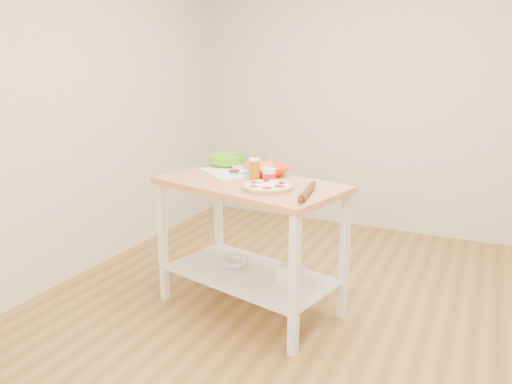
{
  "coord_description": "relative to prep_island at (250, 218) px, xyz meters",
  "views": [
    {
      "loc": [
        0.87,
        -2.68,
        1.66
      ],
      "look_at": [
        -0.47,
        0.15,
        0.84
      ],
      "focal_mm": 35.0,
      "sensor_mm": 36.0,
      "label": 1
    }
  ],
  "objects": [
    {
      "name": "room_shell",
      "position": [
        0.51,
        -0.15,
        0.7
      ],
      "size": [
        4.04,
        4.54,
        2.74
      ],
      "color": "#A0723B",
      "rests_on": "ground"
    },
    {
      "name": "prep_island",
      "position": [
        0.0,
        0.0,
        0.0
      ],
      "size": [
        1.33,
        0.92,
        0.9
      ],
      "rotation": [
        0.0,
        0.0,
        -0.24
      ],
      "color": "tan",
      "rests_on": "ground"
    },
    {
      "name": "pizza",
      "position": [
        0.18,
        -0.12,
        0.27
      ],
      "size": [
        0.32,
        0.32,
        0.05
      ],
      "rotation": [
        0.0,
        0.0,
        -0.39
      ],
      "color": "#DEB05E",
      "rests_on": "prep_island"
    },
    {
      "name": "cutting_board",
      "position": [
        -0.25,
        0.18,
        0.26
      ],
      "size": [
        0.5,
        0.48,
        0.04
      ],
      "rotation": [
        0.0,
        0.0,
        -0.66
      ],
      "color": "white",
      "rests_on": "prep_island"
    },
    {
      "name": "spatula",
      "position": [
        -0.13,
        0.12,
        0.27
      ],
      "size": [
        0.15,
        0.06,
        0.01
      ],
      "rotation": [
        0.0,
        0.0,
        0.06
      ],
      "color": "#3BD8B4",
      "rests_on": "cutting_board"
    },
    {
      "name": "knife",
      "position": [
        -0.27,
        0.29,
        0.27
      ],
      "size": [
        0.27,
        0.03,
        0.01
      ],
      "rotation": [
        0.0,
        0.0,
        0.01
      ],
      "color": "silver",
      "rests_on": "cutting_board"
    },
    {
      "name": "orange_bowl",
      "position": [
        0.02,
        0.22,
        0.28
      ],
      "size": [
        0.39,
        0.39,
        0.07
      ],
      "primitive_type": "imported",
      "rotation": [
        0.0,
        0.0,
        -0.52
      ],
      "color": "#FF490E",
      "rests_on": "prep_island"
    },
    {
      "name": "green_bowl",
      "position": [
        -0.36,
        0.35,
        0.29
      ],
      "size": [
        0.37,
        0.37,
        0.09
      ],
      "primitive_type": "imported",
      "rotation": [
        0.0,
        0.0,
        -0.44
      ],
      "color": "#5FB918",
      "rests_on": "prep_island"
    },
    {
      "name": "beer_pint",
      "position": [
        0.01,
        0.06,
        0.32
      ],
      "size": [
        0.07,
        0.07,
        0.14
      ],
      "color": "#AC6613",
      "rests_on": "prep_island"
    },
    {
      "name": "yogurt_tub",
      "position": [
        0.13,
        0.01,
        0.3
      ],
      "size": [
        0.09,
        0.09,
        0.18
      ],
      "color": "white",
      "rests_on": "prep_island"
    },
    {
      "name": "rolling_pin",
      "position": [
        0.45,
        -0.15,
        0.27
      ],
      "size": [
        0.09,
        0.35,
        0.04
      ],
      "primitive_type": "cylinder",
      "rotation": [
        1.57,
        0.0,
        0.15
      ],
      "color": "#542D13",
      "rests_on": "prep_island"
    },
    {
      "name": "shelf_glass_bowl",
      "position": [
        -0.15,
        0.05,
        -0.36
      ],
      "size": [
        0.23,
        0.23,
        0.06
      ],
      "primitive_type": "imported",
      "rotation": [
        0.0,
        0.0,
        0.16
      ],
      "color": "silver",
      "rests_on": "prep_island"
    },
    {
      "name": "shelf_bin",
      "position": [
        0.31,
        -0.04,
        -0.33
      ],
      "size": [
        0.15,
        0.15,
        0.13
      ],
      "primitive_type": "cube",
      "rotation": [
        0.0,
        0.0,
        -0.24
      ],
      "color": "white",
      "rests_on": "prep_island"
    }
  ]
}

